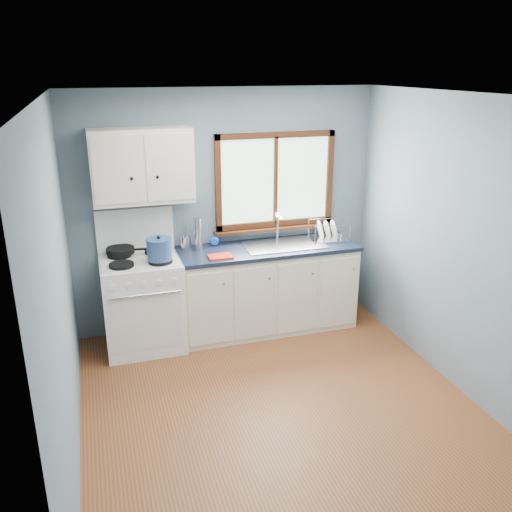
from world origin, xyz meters
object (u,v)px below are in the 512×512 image
object	(u,v)px
base_cabinets	(267,292)
thermos	(198,234)
stockpot	(159,249)
dish_rack	(328,234)
gas_range	(143,300)
sink	(283,251)
skillet	(121,250)
utensil_crock	(186,242)

from	to	relation	value
base_cabinets	thermos	size ratio (longest dim) A/B	5.61
stockpot	dish_rack	world-z (taller)	stockpot
gas_range	sink	size ratio (longest dim) A/B	1.62
gas_range	base_cabinets	world-z (taller)	gas_range
base_cabinets	skillet	size ratio (longest dim) A/B	4.37
base_cabinets	stockpot	distance (m)	1.32
gas_range	stockpot	world-z (taller)	gas_range
gas_range	thermos	world-z (taller)	gas_range
base_cabinets	dish_rack	size ratio (longest dim) A/B	4.22
base_cabinets	sink	size ratio (longest dim) A/B	2.20
base_cabinets	skillet	bearing A→B (deg)	174.98
base_cabinets	skillet	distance (m)	1.58
gas_range	utensil_crock	size ratio (longest dim) A/B	4.04
stockpot	base_cabinets	bearing A→B (deg)	8.52
utensil_crock	stockpot	bearing A→B (deg)	-131.48
utensil_crock	thermos	bearing A→B (deg)	-30.75
sink	thermos	bearing A→B (deg)	172.19
gas_range	stockpot	size ratio (longest dim) A/B	5.28
gas_range	thermos	size ratio (longest dim) A/B	4.13
base_cabinets	dish_rack	world-z (taller)	dish_rack
base_cabinets	sink	bearing A→B (deg)	-0.13
gas_range	skillet	size ratio (longest dim) A/B	3.22
sink	skillet	distance (m)	1.66
sink	skillet	xyz separation A→B (m)	(-1.65, 0.13, 0.13)
utensil_crock	dish_rack	distance (m)	1.53
skillet	gas_range	bearing A→B (deg)	-35.89
gas_range	stockpot	bearing A→B (deg)	-40.53
gas_range	sink	world-z (taller)	gas_range
stockpot	dish_rack	distance (m)	1.85
sink	utensil_crock	world-z (taller)	utensil_crock
base_cabinets	utensil_crock	distance (m)	1.02
skillet	base_cabinets	bearing A→B (deg)	1.27
skillet	utensil_crock	xyz separation A→B (m)	(0.65, 0.06, 0.00)
sink	utensil_crock	size ratio (longest dim) A/B	2.50
utensil_crock	dish_rack	world-z (taller)	utensil_crock
sink	thermos	size ratio (longest dim) A/B	2.55
sink	utensil_crock	distance (m)	1.02
gas_range	skillet	xyz separation A→B (m)	(-0.16, 0.15, 0.49)
skillet	stockpot	xyz separation A→B (m)	(0.34, -0.30, 0.08)
sink	stockpot	world-z (taller)	sink
utensil_crock	base_cabinets	bearing A→B (deg)	-13.03
stockpot	thermos	size ratio (longest dim) A/B	0.78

